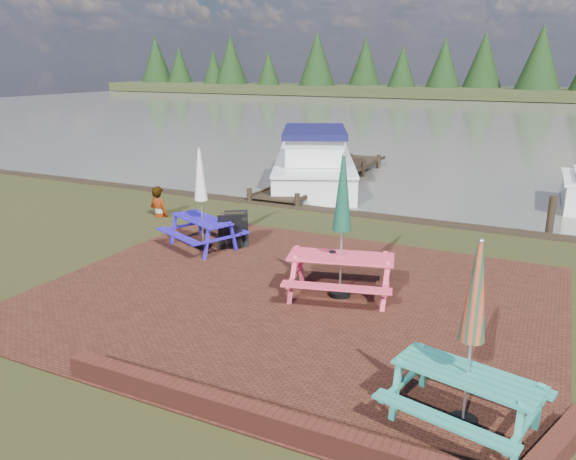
% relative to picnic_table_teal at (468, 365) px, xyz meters
% --- Properties ---
extents(ground, '(120.00, 120.00, 0.00)m').
position_rel_picnic_table_teal_xyz_m(ground, '(-3.36, 1.48, -0.79)').
color(ground, black).
rests_on(ground, ground).
extents(paving, '(9.00, 7.50, 0.02)m').
position_rel_picnic_table_teal_xyz_m(paving, '(-3.36, 2.48, -0.78)').
color(paving, '#371911').
rests_on(paving, ground).
extents(brick_wall, '(6.21, 1.79, 0.30)m').
position_rel_picnic_table_teal_xyz_m(brick_wall, '(-1.22, -0.93, -0.64)').
color(brick_wall, '#4C1E16').
rests_on(brick_wall, ground).
extents(water, '(120.00, 60.00, 0.02)m').
position_rel_picnic_table_teal_xyz_m(water, '(-3.36, 38.48, -0.79)').
color(water, '#4D4B42').
rests_on(water, ground).
extents(far_treeline, '(120.00, 10.00, 8.10)m').
position_rel_picnic_table_teal_xyz_m(far_treeline, '(-3.36, 67.48, 2.49)').
color(far_treeline, black).
rests_on(far_treeline, ground).
extents(picnic_table_teal, '(1.91, 1.78, 2.25)m').
position_rel_picnic_table_teal_xyz_m(picnic_table_teal, '(0.00, 0.00, 0.00)').
color(picnic_table_teal, '#288272').
rests_on(picnic_table_teal, ground).
extents(picnic_table_red, '(2.19, 2.05, 2.56)m').
position_rel_picnic_table_teal_xyz_m(picnic_table_red, '(-2.61, 2.88, 0.11)').
color(picnic_table_red, '#DD3854').
rests_on(picnic_table_red, ground).
extents(picnic_table_blue, '(2.09, 2.00, 2.27)m').
position_rel_picnic_table_teal_xyz_m(picnic_table_blue, '(-6.39, 4.14, 0.01)').
color(picnic_table_blue, '#2515A4').
rests_on(picnic_table_blue, ground).
extents(chalkboard, '(0.55, 0.76, 0.85)m').
position_rel_picnic_table_teal_xyz_m(chalkboard, '(-5.73, 4.36, -0.35)').
color(chalkboard, black).
rests_on(chalkboard, ground).
extents(jetty, '(1.76, 9.08, 1.00)m').
position_rel_picnic_table_teal_xyz_m(jetty, '(-6.86, 12.76, -0.67)').
color(jetty, black).
rests_on(jetty, ground).
extents(boat_jetty, '(5.54, 8.21, 2.26)m').
position_rel_picnic_table_teal_xyz_m(boat_jetty, '(-7.32, 12.64, -0.31)').
color(boat_jetty, silver).
rests_on(boat_jetty, ground).
extents(person, '(0.64, 0.45, 1.66)m').
position_rel_picnic_table_teal_xyz_m(person, '(-9.02, 5.89, 0.04)').
color(person, gray).
rests_on(person, ground).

